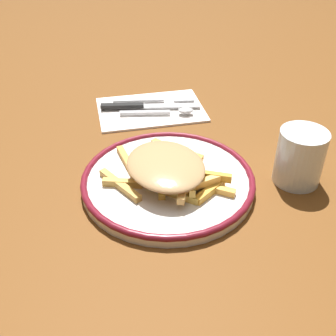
% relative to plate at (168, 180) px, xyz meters
% --- Properties ---
extents(ground_plane, '(2.60, 2.60, 0.00)m').
position_rel_plate_xyz_m(ground_plane, '(0.00, 0.00, -0.01)').
color(ground_plane, brown).
extents(plate, '(0.28, 0.28, 0.02)m').
position_rel_plate_xyz_m(plate, '(0.00, 0.00, 0.00)').
color(plate, silver).
rests_on(plate, ground_plane).
extents(fries_heap, '(0.19, 0.20, 0.04)m').
position_rel_plate_xyz_m(fries_heap, '(0.01, -0.00, 0.03)').
color(fries_heap, gold).
rests_on(fries_heap, plate).
extents(napkin, '(0.16, 0.22, 0.01)m').
position_rel_plate_xyz_m(napkin, '(-0.26, 0.01, -0.01)').
color(napkin, white).
rests_on(napkin, ground_plane).
extents(fork, '(0.04, 0.18, 0.01)m').
position_rel_plate_xyz_m(fork, '(-0.29, 0.02, 0.00)').
color(fork, silver).
rests_on(fork, napkin).
extents(knife, '(0.04, 0.21, 0.01)m').
position_rel_plate_xyz_m(knife, '(-0.26, -0.01, 0.00)').
color(knife, black).
rests_on(knife, napkin).
extents(spoon, '(0.04, 0.15, 0.01)m').
position_rel_plate_xyz_m(spoon, '(-0.23, 0.04, 0.00)').
color(spoon, silver).
rests_on(spoon, napkin).
extents(water_glass, '(0.08, 0.08, 0.09)m').
position_rel_plate_xyz_m(water_glass, '(0.02, 0.21, 0.03)').
color(water_glass, silver).
rests_on(water_glass, ground_plane).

